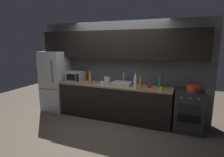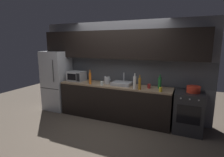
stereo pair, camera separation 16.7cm
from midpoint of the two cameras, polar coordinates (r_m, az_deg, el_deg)
ground_plane at (r=4.11m, az=-3.42°, el=-16.91°), size 10.00×10.00×0.00m
back_wall at (r=4.74m, az=3.06°, el=6.46°), size 4.63×0.44×2.50m
counter_run at (r=4.69m, az=1.61°, el=-7.32°), size 2.89×0.60×0.90m
refrigerator at (r=5.52m, az=-16.20°, el=-0.60°), size 0.68×0.69×1.71m
oven_range at (r=4.38m, az=24.13°, el=-9.68°), size 0.60×0.62×0.90m
microwave at (r=5.09m, az=-10.30°, el=0.78°), size 0.46×0.35×0.27m
sink_basin at (r=4.51m, az=4.24°, el=-1.60°), size 0.48×0.38×0.30m
kettle at (r=4.63m, az=-0.57°, el=-0.60°), size 0.18×0.15×0.21m
wine_bottle_orange at (r=4.61m, az=-5.93°, el=0.07°), size 0.06×0.06×0.37m
wine_bottle_amber at (r=4.11m, az=9.92°, el=-1.63°), size 0.06×0.06×0.33m
wine_bottle_green at (r=4.33m, az=15.98°, el=-1.29°), size 0.08×0.08×0.32m
wine_bottle_white at (r=4.15m, az=8.36°, el=-1.22°), size 0.07×0.07×0.37m
mug_red at (r=4.29m, az=12.77°, el=-2.39°), size 0.08×0.08×0.10m
mug_clear at (r=4.48m, az=-2.15°, el=-1.53°), size 0.08×0.08×0.10m
mug_yellow at (r=4.05m, az=16.31°, el=-3.38°), size 0.07×0.07×0.10m
cooking_pot at (r=4.23m, az=25.46°, el=-3.13°), size 0.28×0.28×0.14m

